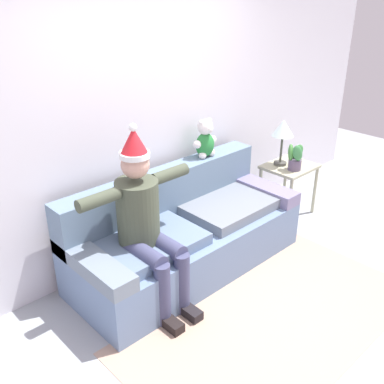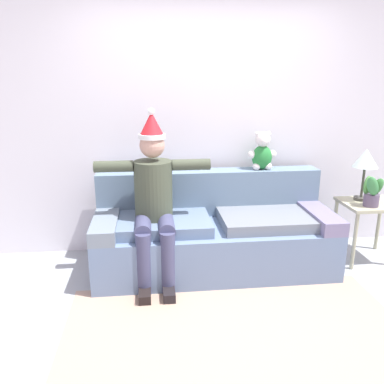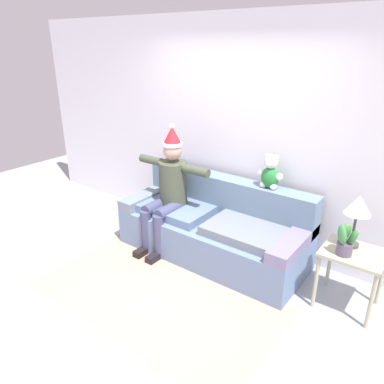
{
  "view_description": "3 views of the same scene",
  "coord_description": "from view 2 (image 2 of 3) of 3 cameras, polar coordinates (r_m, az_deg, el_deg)",
  "views": [
    {
      "loc": [
        -2.37,
        -1.59,
        2.45
      ],
      "look_at": [
        -0.02,
        0.9,
        0.81
      ],
      "focal_mm": 41.57,
      "sensor_mm": 36.0,
      "label": 1
    },
    {
      "loc": [
        -0.59,
        -2.43,
        1.76
      ],
      "look_at": [
        -0.22,
        0.91,
        0.78
      ],
      "focal_mm": 36.57,
      "sensor_mm": 36.0,
      "label": 2
    },
    {
      "loc": [
        2.1,
        -2.22,
        2.37
      ],
      "look_at": [
        -0.17,
        0.82,
        0.82
      ],
      "focal_mm": 34.28,
      "sensor_mm": 36.0,
      "label": 3
    }
  ],
  "objects": [
    {
      "name": "ground_plane",
      "position": [
        3.06,
        6.24,
        -19.02
      ],
      "size": [
        10.0,
        10.0,
        0.0
      ],
      "primitive_type": "plane",
      "color": "#999FA4"
    },
    {
      "name": "back_wall",
      "position": [
        4.05,
        2.05,
        10.39
      ],
      "size": [
        7.0,
        0.1,
        2.7
      ],
      "primitive_type": "cube",
      "color": "silver",
      "rests_on": "ground_plane"
    },
    {
      "name": "couch",
      "position": [
        3.79,
        3.05,
        -5.86
      ],
      "size": [
        2.21,
        0.9,
        0.88
      ],
      "color": "slate",
      "rests_on": "ground_plane"
    },
    {
      "name": "person_seated",
      "position": [
        3.43,
        -5.6,
        -0.6
      ],
      "size": [
        1.02,
        0.77,
        1.52
      ],
      "color": "#414938",
      "rests_on": "ground_plane"
    },
    {
      "name": "teddy_bear",
      "position": [
        3.96,
        10.22,
        5.7
      ],
      "size": [
        0.29,
        0.17,
        0.38
      ],
      "color": "#257B36",
      "rests_on": "couch"
    },
    {
      "name": "side_table",
      "position": [
        4.23,
        24.51,
        -2.65
      ],
      "size": [
        0.55,
        0.47,
        0.6
      ],
      "color": "#AAA888",
      "rests_on": "ground_plane"
    },
    {
      "name": "table_lamp",
      "position": [
        4.16,
        23.99,
        4.2
      ],
      "size": [
        0.24,
        0.24,
        0.51
      ],
      "color": "#42413B",
      "rests_on": "side_table"
    },
    {
      "name": "potted_plant",
      "position": [
        4.05,
        24.75,
        0.01
      ],
      "size": [
        0.23,
        0.22,
        0.31
      ],
      "color": "#5A4C65",
      "rests_on": "side_table"
    },
    {
      "name": "area_rug",
      "position": [
        3.03,
        6.36,
        -19.23
      ],
      "size": [
        2.49,
        1.34,
        0.01
      ],
      "primitive_type": "cube",
      "color": "tan",
      "rests_on": "ground_plane"
    }
  ]
}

